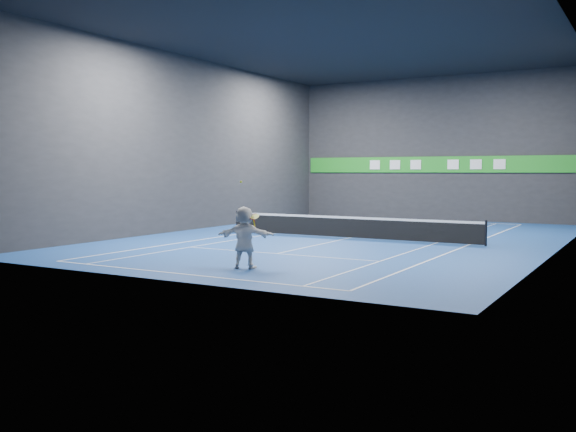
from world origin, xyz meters
The scene contains 20 objects.
ground centered at (0.00, 0.00, 0.00)m, with size 26.00×26.00×0.00m, color navy.
ceiling centered at (0.00, 0.00, 9.00)m, with size 26.00×26.00×0.00m, color black.
wall_back centered at (0.00, 13.00, 4.50)m, with size 18.00×0.10×9.00m, color #262628.
wall_front centered at (0.00, -13.00, 4.50)m, with size 18.00×0.10×9.00m, color #262628.
wall_left centered at (-9.00, 0.00, 4.50)m, with size 0.10×26.00×9.00m, color #262628.
wall_right centered at (9.00, 0.00, 4.50)m, with size 0.10×26.00×9.00m, color #262628.
baseline_near centered at (0.00, -11.89, 0.00)m, with size 10.98×0.08×0.01m, color white.
baseline_far centered at (0.00, 11.89, 0.00)m, with size 10.98×0.08×0.01m, color white.
sideline_doubles_left centered at (-5.49, 0.00, 0.00)m, with size 0.08×23.78×0.01m, color white.
sideline_doubles_right centered at (5.49, 0.00, 0.00)m, with size 0.08×23.78×0.01m, color white.
sideline_singles_left centered at (-4.11, 0.00, 0.00)m, with size 0.06×23.78×0.01m, color white.
sideline_singles_right centered at (4.11, 0.00, 0.00)m, with size 0.06×23.78×0.01m, color white.
service_line_near centered at (0.00, -6.40, 0.00)m, with size 8.23×0.06×0.01m, color white.
service_line_far centered at (0.00, 6.40, 0.00)m, with size 8.23×0.06×0.01m, color white.
center_service_line centered at (0.00, 0.00, 0.00)m, with size 0.06×12.80×0.01m, color white.
player centered at (0.98, -10.00, 0.99)m, with size 1.83×0.58×1.98m, color silver.
tennis_ball centered at (0.81, -9.94, 2.74)m, with size 0.07×0.07×0.07m, color #DAEF27.
tennis_net centered at (0.00, 0.00, 0.54)m, with size 12.50×0.10×1.07m.
sponsor_banner centered at (0.00, 12.93, 3.50)m, with size 17.64×0.11×1.00m.
tennis_racket centered at (1.31, -9.95, 1.63)m, with size 0.43×0.36×0.44m.
Camera 1 is at (12.26, -26.80, 3.08)m, focal length 40.00 mm.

